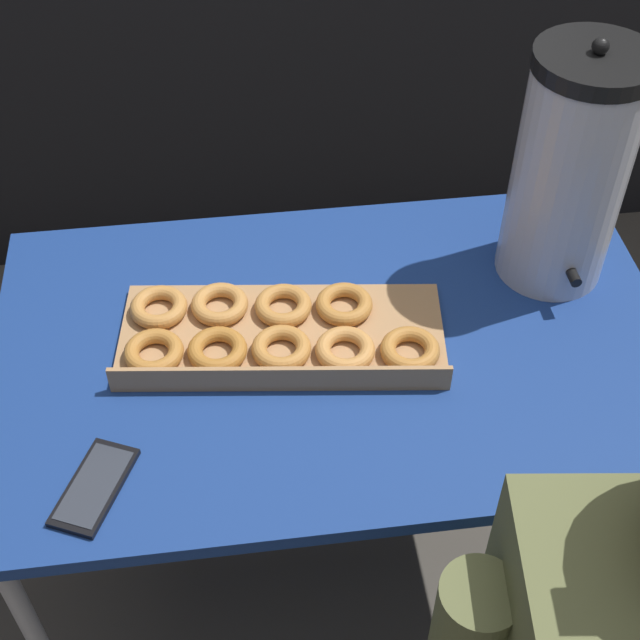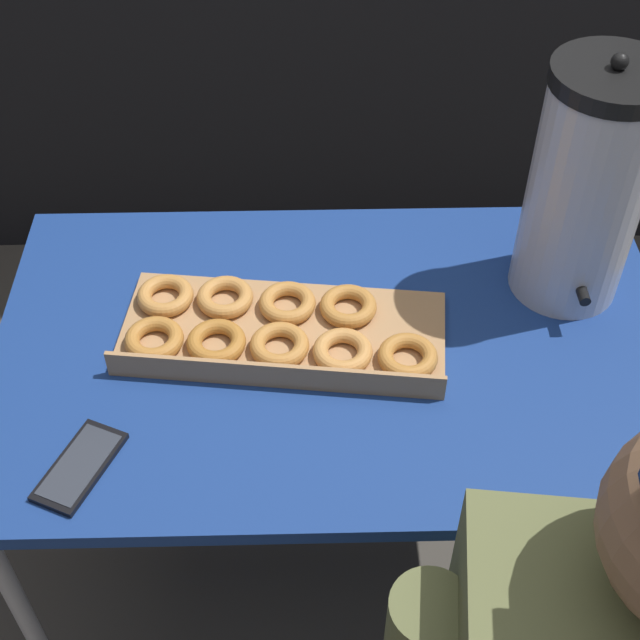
% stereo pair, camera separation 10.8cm
% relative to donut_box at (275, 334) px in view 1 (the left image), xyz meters
% --- Properties ---
extents(ground_plane, '(12.00, 12.00, 0.00)m').
position_rel_donut_box_xyz_m(ground_plane, '(0.10, -0.02, -0.80)').
color(ground_plane, '#4C473F').
extents(folding_table, '(1.18, 0.74, 0.78)m').
position_rel_donut_box_xyz_m(folding_table, '(0.10, -0.02, -0.08)').
color(folding_table, navy).
rests_on(folding_table, ground).
extents(donut_box, '(0.58, 0.30, 0.05)m').
position_rel_donut_box_xyz_m(donut_box, '(0.00, 0.00, 0.00)').
color(donut_box, tan).
rests_on(donut_box, folding_table).
extents(coffee_urn, '(0.20, 0.23, 0.46)m').
position_rel_donut_box_xyz_m(coffee_urn, '(0.52, 0.13, 0.20)').
color(coffee_urn, silver).
rests_on(coffee_urn, folding_table).
extents(cell_phone, '(0.13, 0.18, 0.01)m').
position_rel_donut_box_xyz_m(cell_phone, '(-0.29, -0.26, -0.01)').
color(cell_phone, black).
rests_on(cell_phone, folding_table).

